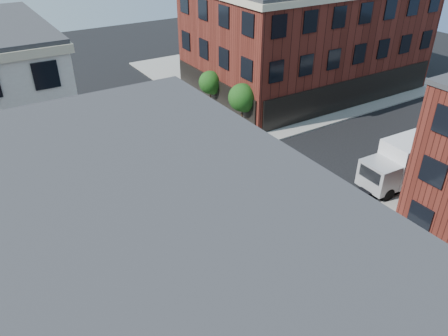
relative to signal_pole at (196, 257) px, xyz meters
name	(u,v)px	position (x,y,z in m)	size (l,w,h in m)	color
ground	(233,201)	(6.72, 6.68, -2.86)	(120.00, 120.00, 0.00)	black
sidewalk_ne	(280,74)	(27.72, 27.68, -2.78)	(30.00, 30.00, 0.15)	gray
building_ne	(307,37)	(27.22, 22.68, 3.14)	(25.00, 16.00, 12.00)	#451711
tree_near	(243,99)	(14.28, 16.65, 0.30)	(2.69, 2.69, 4.49)	black
tree_far	(211,83)	(14.28, 22.65, 0.02)	(2.43, 2.43, 4.07)	black
signal_pole	(196,257)	(0.00, 0.00, 0.00)	(1.29, 1.24, 4.60)	black
box_truck	(410,160)	(19.75, 1.65, -0.87)	(8.57, 2.93, 3.83)	silver
traffic_cone	(208,247)	(2.38, 2.91, -2.54)	(0.41, 0.41, 0.65)	orange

